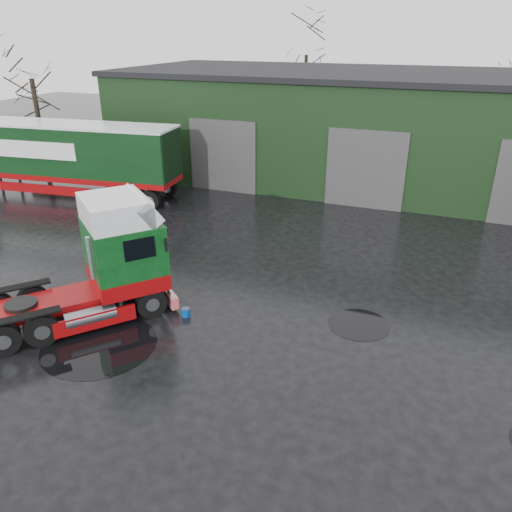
{
  "coord_description": "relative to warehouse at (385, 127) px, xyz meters",
  "views": [
    {
      "loc": [
        5.95,
        -11.27,
        8.55
      ],
      "look_at": [
        0.45,
        2.67,
        1.7
      ],
      "focal_mm": 35.0,
      "sensor_mm": 36.0,
      "label": 1
    }
  ],
  "objects": [
    {
      "name": "ground",
      "position": [
        -2.0,
        -20.0,
        -3.16
      ],
      "size": [
        100.0,
        100.0,
        0.0
      ],
      "primitive_type": "plane",
      "color": "black"
    },
    {
      "name": "puddle_1",
      "position": [
        2.05,
        -17.54,
        -3.15
      ],
      "size": [
        1.95,
        1.95,
        0.01
      ],
      "primitive_type": "cylinder",
      "color": "black",
      "rests_on": "ground"
    },
    {
      "name": "puddle_0",
      "position": [
        -4.89,
        -21.49,
        -3.15
      ],
      "size": [
        3.38,
        3.38,
        0.01
      ],
      "primitive_type": "cylinder",
      "color": "black",
      "rests_on": "ground"
    },
    {
      "name": "wash_bucket",
      "position": [
        -3.32,
        -19.09,
        -3.02
      ],
      "size": [
        0.38,
        0.38,
        0.27
      ],
      "primitive_type": "cylinder",
      "rotation": [
        0.0,
        0.0,
        0.43
      ],
      "color": "navy",
      "rests_on": "ground"
    },
    {
      "name": "tree_left",
      "position": [
        -19.0,
        -8.0,
        1.09
      ],
      "size": [
        4.4,
        4.4,
        8.5
      ],
      "primitive_type": null,
      "color": "black",
      "rests_on": "ground"
    },
    {
      "name": "trailer_left",
      "position": [
        -15.7,
        -10.0,
        -1.15
      ],
      "size": [
        13.17,
        4.18,
        4.02
      ],
      "primitive_type": null,
      "rotation": [
        0.0,
        0.0,
        1.69
      ],
      "color": "silver",
      "rests_on": "ground"
    },
    {
      "name": "hero_tractor",
      "position": [
        -6.5,
        -20.53,
        -1.21
      ],
      "size": [
        6.05,
        6.52,
        3.89
      ],
      "primitive_type": null,
      "rotation": [
        0.0,
        0.0,
        -0.69
      ],
      "color": "#0B3D15",
      "rests_on": "ground"
    },
    {
      "name": "tree_back_a",
      "position": [
        -8.0,
        10.0,
        1.59
      ],
      "size": [
        4.4,
        4.4,
        9.5
      ],
      "primitive_type": null,
      "color": "black",
      "rests_on": "ground"
    },
    {
      "name": "warehouse",
      "position": [
        0.0,
        0.0,
        0.0
      ],
      "size": [
        32.4,
        12.4,
        6.3
      ],
      "color": "black",
      "rests_on": "ground"
    }
  ]
}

